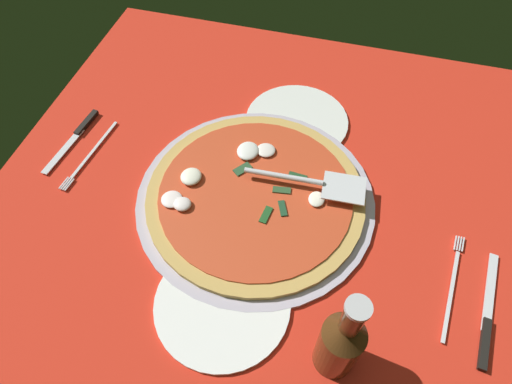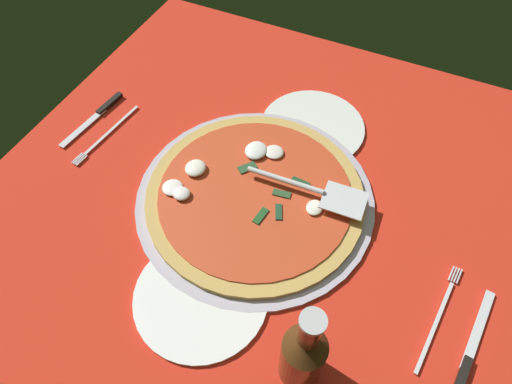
{
  "view_description": "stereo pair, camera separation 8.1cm",
  "coord_description": "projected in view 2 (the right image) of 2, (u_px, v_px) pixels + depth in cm",
  "views": [
    {
      "loc": [
        44.94,
        10.62,
        67.65
      ],
      "look_at": [
        -0.46,
        -1.77,
        2.14
      ],
      "focal_mm": 30.81,
      "sensor_mm": 36.0,
      "label": 1
    },
    {
      "loc": [
        42.16,
        18.18,
        67.65
      ],
      "look_at": [
        -0.46,
        -1.77,
        2.14
      ],
      "focal_mm": 30.81,
      "sensor_mm": 36.0,
      "label": 2
    }
  ],
  "objects": [
    {
      "name": "place_setting_far",
      "position": [
        453.0,
        338.0,
        0.67
      ],
      "size": [
        22.28,
        15.21,
        1.4
      ],
      "rotation": [
        0.0,
        0.0,
        3.01
      ],
      "color": "white",
      "rests_on": "ground_plane"
    },
    {
      "name": "dinner_plate_left",
      "position": [
        313.0,
        127.0,
        0.92
      ],
      "size": [
        21.7,
        21.7,
        1.0
      ],
      "primitive_type": "cylinder",
      "color": "silver",
      "rests_on": "ground_plane"
    },
    {
      "name": "pizza_pan",
      "position": [
        256.0,
        197.0,
        0.82
      ],
      "size": [
        44.06,
        44.06,
        1.04
      ],
      "primitive_type": "cylinder",
      "color": "#B7AEC2",
      "rests_on": "ground_plane"
    },
    {
      "name": "pizza_server",
      "position": [
        314.0,
        190.0,
        0.78
      ],
      "size": [
        6.69,
        22.35,
        1.0
      ],
      "rotation": [
        0.0,
        0.0,
        1.62
      ],
      "color": "silver",
      "rests_on": "pizza"
    },
    {
      "name": "dinner_plate_right",
      "position": [
        201.0,
        296.0,
        0.71
      ],
      "size": [
        21.75,
        21.75,
        1.0
      ],
      "primitive_type": "cylinder",
      "color": "white",
      "rests_on": "ground_plane"
    },
    {
      "name": "beer_bottle",
      "position": [
        303.0,
        354.0,
        0.58
      ],
      "size": [
        6.02,
        6.02,
        20.93
      ],
      "color": "#492A12",
      "rests_on": "ground_plane"
    },
    {
      "name": "pizza",
      "position": [
        255.0,
        192.0,
        0.81
      ],
      "size": [
        40.2,
        40.2,
        2.72
      ],
      "color": "tan",
      "rests_on": "pizza_pan"
    },
    {
      "name": "place_setting_near",
      "position": [
        103.0,
        125.0,
        0.93
      ],
      "size": [
        20.77,
        14.25,
        1.4
      ],
      "rotation": [
        0.0,
        0.0,
        -0.11
      ],
      "color": "silver",
      "rests_on": "ground_plane"
    },
    {
      "name": "checker_pattern",
      "position": [
        264.0,
        204.0,
        0.82
      ],
      "size": [
        103.66,
        103.66,
        0.1
      ],
      "color": "white",
      "rests_on": "ground_plane"
    },
    {
      "name": "ground_plane",
      "position": [
        263.0,
        205.0,
        0.82
      ],
      "size": [
        103.66,
        103.66,
        0.8
      ],
      "primitive_type": "cube",
      "color": "red"
    }
  ]
}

